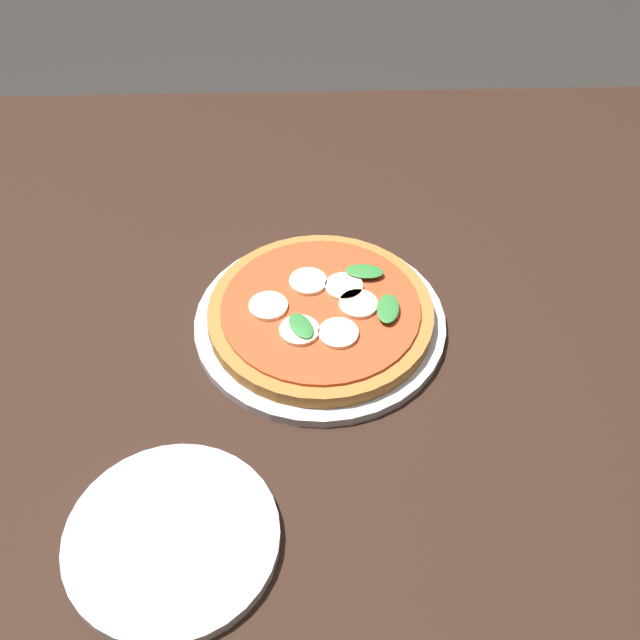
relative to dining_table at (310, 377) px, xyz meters
The scene contains 5 objects.
ground_plane 0.67m from the dining_table, ahead, with size 6.00×6.00×0.00m, color #2D2B28.
dining_table is the anchor object (origin of this frame).
serving_tray 0.10m from the dining_table, ahead, with size 0.30×0.30×0.01m, color silver.
pizza 0.12m from the dining_table, ahead, with size 0.27×0.27×0.03m.
plate_white 0.33m from the dining_table, 116.00° to the right, with size 0.21×0.21×0.01m, color white.
Camera 1 is at (-0.01, -0.64, 1.46)m, focal length 43.21 mm.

